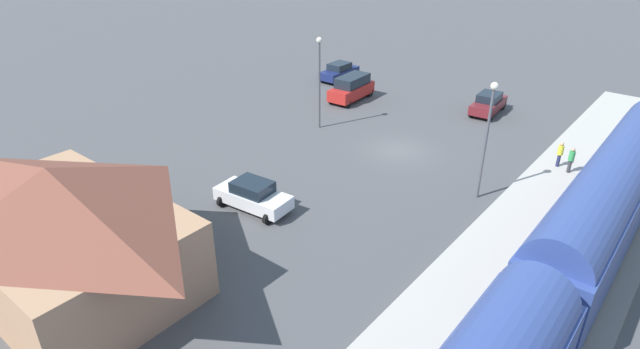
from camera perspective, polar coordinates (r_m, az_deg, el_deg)
name	(u,v)px	position (r m, az deg, el deg)	size (l,w,h in m)	color
ground_plane	(398,150)	(37.25, 8.64, 2.66)	(200.00, 200.00, 0.00)	#4C4C4F
railway_track	(612,214)	(33.34, 29.66, -3.84)	(4.80, 70.00, 0.30)	slate
platform	(540,191)	(33.88, 23.23, -1.74)	(3.20, 46.00, 0.30)	#B7B2A8
passenger_train	(539,309)	(20.19, 23.14, -13.53)	(2.93, 40.76, 4.98)	#33478C
station_building	(60,226)	(25.25, -26.88, -5.08)	(12.50, 8.17, 5.88)	tan
pedestrian_on_platform	(560,153)	(36.91, 25.08, 2.21)	(0.36, 0.36, 1.71)	#23284C
pedestrian_waiting_far	(571,158)	(36.35, 26.09, 1.61)	(0.36, 0.36, 1.71)	#333338
sedan_maroon	(488,103)	(45.81, 18.18, 7.52)	(2.18, 4.63, 1.74)	maroon
suv_red	(352,88)	(46.79, 3.53, 9.59)	(2.24, 5.00, 2.22)	red
sedan_white	(253,195)	(29.49, -7.44, -2.31)	(4.65, 2.59, 1.74)	white
sedan_navy	(339,71)	(52.71, 2.15, 11.35)	(1.87, 4.51, 1.74)	navy
light_pole_near_platform	(488,127)	(30.37, 18.13, 5.04)	(0.44, 0.44, 7.10)	#515156
light_pole_lot_center	(319,72)	(39.40, -0.07, 11.35)	(0.44, 0.44, 7.08)	#515156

